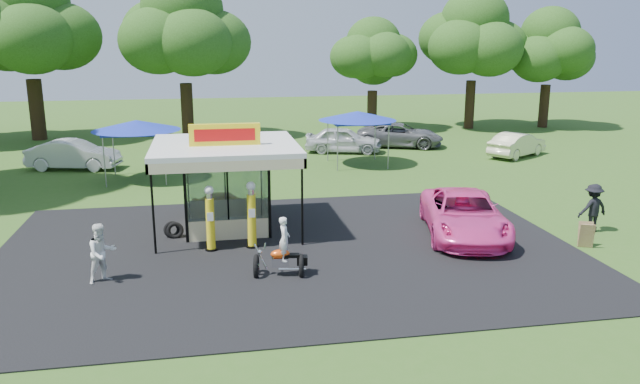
{
  "coord_description": "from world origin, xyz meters",
  "views": [
    {
      "loc": [
        -2.69,
        -18.49,
        7.24
      ],
      "look_at": [
        1.47,
        4.0,
        1.56
      ],
      "focal_mm": 35.0,
      "sensor_mm": 36.0,
      "label": 1
    }
  ],
  "objects_px": {
    "gas_station_kiosk": "(226,184)",
    "motorcycle": "(283,252)",
    "pink_sedan": "(464,215)",
    "bg_car_a": "(74,155)",
    "gas_pump_left": "(210,220)",
    "spectator_east_a": "(593,208)",
    "a_frame_sign": "(586,235)",
    "kiosk_car": "(225,203)",
    "spectator_west": "(102,253)",
    "gas_pump_right": "(252,217)",
    "bg_car_e": "(517,145)",
    "bg_car_d": "(400,135)",
    "bg_car_c": "(344,140)",
    "tent_west": "(136,126)",
    "tent_east": "(358,116)"
  },
  "relations": [
    {
      "from": "bg_car_a",
      "to": "tent_west",
      "type": "xyz_separation_m",
      "value": [
        3.89,
        -3.48,
        2.01
      ]
    },
    {
      "from": "gas_pump_right",
      "to": "a_frame_sign",
      "type": "xyz_separation_m",
      "value": [
        11.64,
        -2.08,
        -0.7
      ]
    },
    {
      "from": "gas_pump_left",
      "to": "gas_station_kiosk",
      "type": "bearing_deg",
      "value": 75.28
    },
    {
      "from": "a_frame_sign",
      "to": "tent_east",
      "type": "relative_size",
      "value": 0.2
    },
    {
      "from": "motorcycle",
      "to": "spectator_east_a",
      "type": "relative_size",
      "value": 1.07
    },
    {
      "from": "kiosk_car",
      "to": "bg_car_c",
      "type": "distance_m",
      "value": 15.49
    },
    {
      "from": "gas_pump_left",
      "to": "spectator_east_a",
      "type": "bearing_deg",
      "value": -1.47
    },
    {
      "from": "a_frame_sign",
      "to": "gas_pump_left",
      "type": "bearing_deg",
      "value": -165.17
    },
    {
      "from": "gas_pump_right",
      "to": "bg_car_a",
      "type": "distance_m",
      "value": 17.85
    },
    {
      "from": "pink_sedan",
      "to": "tent_west",
      "type": "xyz_separation_m",
      "value": [
        -12.84,
        12.08,
        2.01
      ]
    },
    {
      "from": "gas_pump_left",
      "to": "bg_car_e",
      "type": "distance_m",
      "value": 24.05
    },
    {
      "from": "bg_car_e",
      "to": "gas_pump_left",
      "type": "bearing_deg",
      "value": 93.81
    },
    {
      "from": "bg_car_a",
      "to": "bg_car_d",
      "type": "bearing_deg",
      "value": -66.77
    },
    {
      "from": "bg_car_a",
      "to": "bg_car_e",
      "type": "distance_m",
      "value": 26.5
    },
    {
      "from": "motorcycle",
      "to": "spectator_east_a",
      "type": "distance_m",
      "value": 12.44
    },
    {
      "from": "a_frame_sign",
      "to": "spectator_east_a",
      "type": "relative_size",
      "value": 0.48
    },
    {
      "from": "gas_pump_left",
      "to": "spectator_west",
      "type": "distance_m",
      "value": 3.99
    },
    {
      "from": "a_frame_sign",
      "to": "kiosk_car",
      "type": "relative_size",
      "value": 0.32
    },
    {
      "from": "bg_car_c",
      "to": "tent_west",
      "type": "distance_m",
      "value": 13.71
    },
    {
      "from": "gas_station_kiosk",
      "to": "tent_east",
      "type": "relative_size",
      "value": 1.2
    },
    {
      "from": "bg_car_c",
      "to": "spectator_east_a",
      "type": "bearing_deg",
      "value": -146.45
    },
    {
      "from": "spectator_east_a",
      "to": "bg_car_a",
      "type": "relative_size",
      "value": 0.37
    },
    {
      "from": "motorcycle",
      "to": "spectator_west",
      "type": "distance_m",
      "value": 5.45
    },
    {
      "from": "gas_pump_left",
      "to": "kiosk_car",
      "type": "xyz_separation_m",
      "value": [
        0.66,
        4.72,
        -0.64
      ]
    },
    {
      "from": "spectator_west",
      "to": "spectator_east_a",
      "type": "distance_m",
      "value": 17.73
    },
    {
      "from": "gas_station_kiosk",
      "to": "motorcycle",
      "type": "height_order",
      "value": "gas_station_kiosk"
    },
    {
      "from": "bg_car_d",
      "to": "bg_car_c",
      "type": "bearing_deg",
      "value": 129.9
    },
    {
      "from": "gas_pump_right",
      "to": "motorcycle",
      "type": "distance_m",
      "value": 2.98
    },
    {
      "from": "gas_station_kiosk",
      "to": "gas_pump_right",
      "type": "height_order",
      "value": "gas_station_kiosk"
    },
    {
      "from": "gas_pump_right",
      "to": "a_frame_sign",
      "type": "distance_m",
      "value": 11.84
    },
    {
      "from": "gas_pump_left",
      "to": "spectator_west",
      "type": "bearing_deg",
      "value": -145.01
    },
    {
      "from": "spectator_east_a",
      "to": "bg_car_c",
      "type": "xyz_separation_m",
      "value": [
        -5.64,
        18.31,
        -0.1
      ]
    },
    {
      "from": "pink_sedan",
      "to": "bg_car_a",
      "type": "relative_size",
      "value": 1.18
    },
    {
      "from": "bg_car_d",
      "to": "a_frame_sign",
      "type": "bearing_deg",
      "value": -158.96
    },
    {
      "from": "pink_sedan",
      "to": "bg_car_a",
      "type": "xyz_separation_m",
      "value": [
        -16.73,
        15.56,
        0.0
      ]
    },
    {
      "from": "spectator_east_a",
      "to": "gas_station_kiosk",
      "type": "bearing_deg",
      "value": -19.04
    },
    {
      "from": "motorcycle",
      "to": "pink_sedan",
      "type": "relative_size",
      "value": 0.34
    },
    {
      "from": "gas_pump_left",
      "to": "tent_west",
      "type": "relative_size",
      "value": 0.52
    },
    {
      "from": "gas_pump_right",
      "to": "bg_car_c",
      "type": "relative_size",
      "value": 0.49
    },
    {
      "from": "kiosk_car",
      "to": "tent_east",
      "type": "relative_size",
      "value": 0.63
    },
    {
      "from": "gas_station_kiosk",
      "to": "bg_car_e",
      "type": "height_order",
      "value": "gas_station_kiosk"
    },
    {
      "from": "kiosk_car",
      "to": "bg_car_a",
      "type": "relative_size",
      "value": 0.56
    },
    {
      "from": "gas_station_kiosk",
      "to": "gas_pump_right",
      "type": "relative_size",
      "value": 2.24
    },
    {
      "from": "bg_car_a",
      "to": "bg_car_d",
      "type": "xyz_separation_m",
      "value": [
        20.4,
        3.85,
        -0.03
      ]
    },
    {
      "from": "gas_pump_right",
      "to": "spectator_west",
      "type": "relative_size",
      "value": 1.3
    },
    {
      "from": "bg_car_a",
      "to": "gas_pump_left",
      "type": "bearing_deg",
      "value": -142.02
    },
    {
      "from": "gas_station_kiosk",
      "to": "spectator_west",
      "type": "height_order",
      "value": "gas_station_kiosk"
    },
    {
      "from": "spectator_east_a",
      "to": "bg_car_d",
      "type": "relative_size",
      "value": 0.32
    },
    {
      "from": "pink_sedan",
      "to": "bg_car_e",
      "type": "relative_size",
      "value": 1.3
    },
    {
      "from": "gas_station_kiosk",
      "to": "pink_sedan",
      "type": "distance_m",
      "value": 9.07
    }
  ]
}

